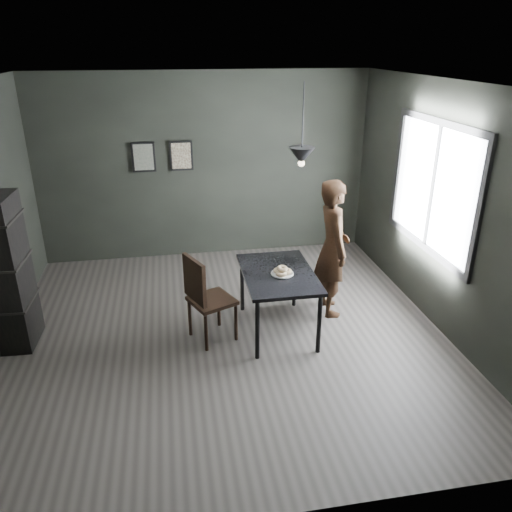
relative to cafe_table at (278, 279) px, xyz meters
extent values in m
plane|color=#34302C|center=(-0.60, 0.00, -0.67)|extent=(5.00, 5.00, 0.00)
cube|color=black|center=(-0.60, 2.50, 0.73)|extent=(5.00, 0.10, 2.80)
cube|color=silver|center=(-0.60, 0.00, 2.13)|extent=(5.00, 5.00, 0.02)
cube|color=white|center=(1.88, 0.20, 0.93)|extent=(0.02, 1.80, 1.40)
cube|color=black|center=(1.87, 0.20, 0.93)|extent=(0.04, 1.96, 1.56)
cube|color=black|center=(0.00, 0.00, 0.06)|extent=(0.80, 1.20, 0.04)
cylinder|color=black|center=(-0.34, -0.54, -0.32)|extent=(0.05, 0.05, 0.71)
cylinder|color=black|center=(0.34, -0.54, -0.32)|extent=(0.05, 0.05, 0.71)
cylinder|color=black|center=(-0.34, 0.54, -0.32)|extent=(0.05, 0.05, 0.71)
cylinder|color=black|center=(0.34, 0.54, -0.32)|extent=(0.05, 0.05, 0.71)
cylinder|color=silver|center=(0.03, -0.07, 0.08)|extent=(0.23, 0.23, 0.01)
torus|color=#F6ECC0|center=(0.08, -0.06, 0.11)|extent=(0.13, 0.13, 0.05)
torus|color=#F6ECC0|center=(0.00, -0.03, 0.11)|extent=(0.13, 0.13, 0.05)
torus|color=#F6ECC0|center=(0.01, -0.12, 0.11)|extent=(0.13, 0.13, 0.05)
torus|color=#F6ECC0|center=(0.03, -0.07, 0.15)|extent=(0.17, 0.17, 0.06)
imported|color=black|center=(0.75, 0.34, 0.18)|extent=(0.43, 0.64, 1.71)
cube|color=black|center=(-0.77, -0.04, -0.19)|extent=(0.60, 0.60, 0.04)
cube|color=black|center=(-0.96, -0.13, 0.12)|extent=(0.22, 0.43, 0.49)
cylinder|color=black|center=(-0.87, -0.30, -0.45)|extent=(0.04, 0.04, 0.44)
cylinder|color=black|center=(-0.52, -0.14, -0.45)|extent=(0.04, 0.04, 0.44)
cylinder|color=black|center=(-1.03, 0.05, -0.45)|extent=(0.04, 0.04, 0.44)
cylinder|color=black|center=(-0.67, 0.21, -0.45)|extent=(0.04, 0.04, 0.44)
cube|color=black|center=(-2.92, 0.25, 0.19)|extent=(0.35, 0.59, 1.73)
cylinder|color=black|center=(0.25, 0.10, 1.75)|extent=(0.01, 0.01, 0.75)
cone|color=black|center=(0.25, 0.10, 1.38)|extent=(0.28, 0.28, 0.18)
sphere|color=#FFE0B2|center=(0.25, 0.10, 1.30)|extent=(0.07, 0.07, 0.07)
cube|color=black|center=(-1.50, 2.47, 0.93)|extent=(0.34, 0.03, 0.44)
cube|color=#395042|center=(-1.50, 2.45, 0.93)|extent=(0.28, 0.01, 0.38)
cube|color=black|center=(-0.95, 2.47, 0.93)|extent=(0.34, 0.03, 0.44)
cube|color=brown|center=(-0.95, 2.45, 0.93)|extent=(0.28, 0.01, 0.38)
camera|label=1|loc=(-1.15, -5.00, 2.50)|focal=35.00mm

